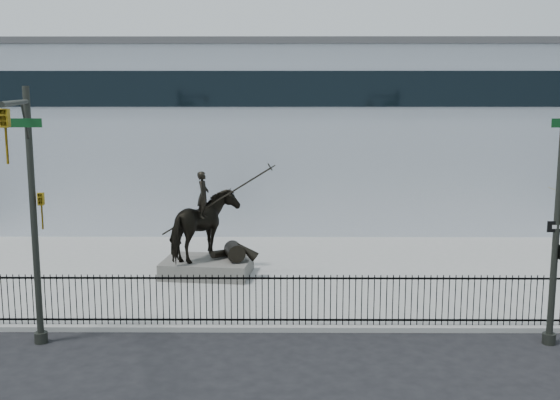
{
  "coord_description": "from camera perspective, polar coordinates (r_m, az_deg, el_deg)",
  "views": [
    {
      "loc": [
        -0.3,
        -16.97,
        6.82
      ],
      "look_at": [
        -0.43,
        6.0,
        3.06
      ],
      "focal_mm": 42.0,
      "sensor_mm": 36.0,
      "label": 1
    }
  ],
  "objects": [
    {
      "name": "traffic_signal_left",
      "position": [
        17.79,
        -20.94,
        -0.33
      ],
      "size": [
        1.52,
        4.84,
        7.0
      ],
      "color": "#272A25",
      "rests_on": "ground"
    },
    {
      "name": "equestrian_statue",
      "position": [
        24.11,
        -6.29,
        -2.31
      ],
      "size": [
        4.04,
        2.73,
        3.44
      ],
      "rotation": [
        0.0,
        0.0,
        -0.11
      ],
      "color": "black",
      "rests_on": "statue_plinth"
    },
    {
      "name": "ground",
      "position": [
        18.29,
        1.27,
        -12.59
      ],
      "size": [
        120.0,
        120.0,
        0.0
      ],
      "primitive_type": "plane",
      "color": "black",
      "rests_on": "ground"
    },
    {
      "name": "statue_plinth",
      "position": [
        24.48,
        -6.36,
        -5.84
      ],
      "size": [
        3.39,
        2.51,
        0.59
      ],
      "primitive_type": "cube",
      "rotation": [
        0.0,
        0.0,
        -0.11
      ],
      "color": "#52504B",
      "rests_on": "plaza"
    },
    {
      "name": "plaza",
      "position": [
        24.9,
        1.01,
        -6.41
      ],
      "size": [
        30.0,
        12.0,
        0.15
      ],
      "primitive_type": "cube",
      "color": "gray",
      "rests_on": "ground"
    },
    {
      "name": "building",
      "position": [
        37.04,
        0.8,
        5.72
      ],
      "size": [
        44.0,
        14.0,
        9.0
      ],
      "primitive_type": "cube",
      "color": "silver",
      "rests_on": "ground"
    },
    {
      "name": "picket_fence",
      "position": [
        19.16,
        1.22,
        -8.69
      ],
      "size": [
        22.1,
        0.1,
        1.5
      ],
      "color": "black",
      "rests_on": "plaza"
    }
  ]
}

